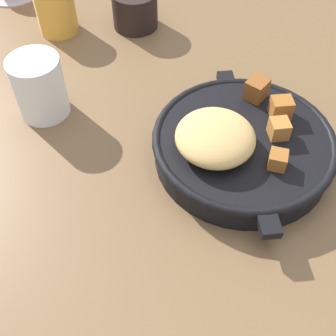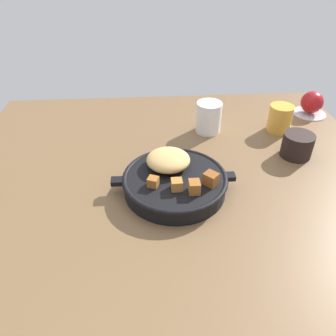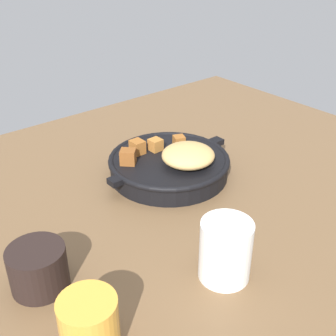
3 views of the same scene
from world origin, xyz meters
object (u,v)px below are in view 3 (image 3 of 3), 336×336
(cast_iron_skillet, at_px, (172,163))
(juice_glass_amber, at_px, (90,327))
(white_creamer_pitcher, at_px, (225,250))
(coffee_mug_dark, at_px, (38,268))

(cast_iron_skillet, distance_m, juice_glass_amber, 0.44)
(cast_iron_skillet, distance_m, white_creamer_pitcher, 0.30)
(cast_iron_skillet, relative_size, white_creamer_pitcher, 3.12)
(cast_iron_skillet, xyz_separation_m, white_creamer_pitcher, (0.13, 0.27, 0.02))
(juice_glass_amber, relative_size, white_creamer_pitcher, 0.88)
(juice_glass_amber, xyz_separation_m, white_creamer_pitcher, (-0.22, 0.01, 0.01))
(juice_glass_amber, height_order, white_creamer_pitcher, white_creamer_pitcher)
(cast_iron_skillet, height_order, coffee_mug_dark, cast_iron_skillet)
(juice_glass_amber, bearing_deg, white_creamer_pitcher, 177.22)
(coffee_mug_dark, bearing_deg, juice_glass_amber, 90.07)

